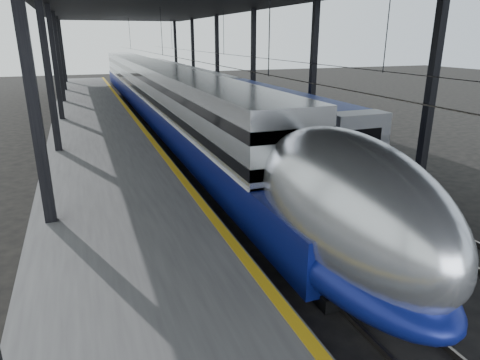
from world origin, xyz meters
TOP-DOWN VIEW (x-y plane):
  - ground at (0.00, 0.00)m, footprint 160.00×160.00m
  - platform at (-3.50, 20.00)m, footprint 6.00×80.00m
  - yellow_strip at (-0.70, 20.00)m, footprint 0.30×80.00m
  - rails at (4.50, 20.00)m, footprint 6.52×80.00m
  - tgv_train at (2.00, 27.31)m, footprint 3.23×65.20m
  - second_train at (7.00, 33.00)m, footprint 2.65×56.05m

SIDE VIEW (x-z plane):
  - ground at x=0.00m, z-range 0.00..0.00m
  - rails at x=4.50m, z-range 0.00..0.16m
  - platform at x=-3.50m, z-range 0.00..1.00m
  - yellow_strip at x=-0.70m, z-range 1.00..1.01m
  - second_train at x=7.00m, z-range 0.02..3.67m
  - tgv_train at x=2.00m, z-range -0.15..4.48m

